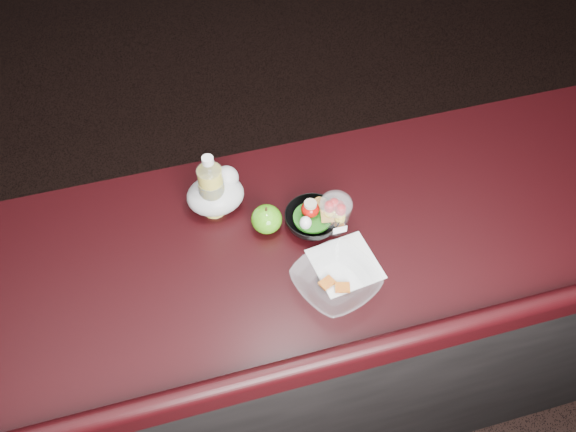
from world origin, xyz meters
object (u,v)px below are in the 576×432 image
object	(u,v)px
green_apple	(267,219)
fruit_cup	(335,213)
lemonade_bottle	(212,189)
snack_bowl	(312,219)
takeout_bowl	(336,281)

from	to	relation	value
green_apple	fruit_cup	bearing A→B (deg)	-15.05
lemonade_bottle	snack_bowl	xyz separation A→B (m)	(0.24, -0.12, -0.06)
fruit_cup	snack_bowl	distance (m)	0.07
fruit_cup	snack_bowl	size ratio (longest dim) A/B	0.69
lemonade_bottle	snack_bowl	world-z (taller)	lemonade_bottle
green_apple	snack_bowl	size ratio (longest dim) A/B	0.47
green_apple	snack_bowl	distance (m)	0.12
snack_bowl	takeout_bowl	xyz separation A→B (m)	(-0.00, -0.20, -0.00)
fruit_cup	takeout_bowl	bearing A→B (deg)	-107.34
takeout_bowl	green_apple	bearing A→B (deg)	117.81
lemonade_bottle	takeout_bowl	bearing A→B (deg)	-53.32
lemonade_bottle	takeout_bowl	world-z (taller)	lemonade_bottle
lemonade_bottle	green_apple	bearing A→B (deg)	-38.95
green_apple	takeout_bowl	size ratio (longest dim) A/B	0.33
lemonade_bottle	fruit_cup	bearing A→B (deg)	-26.19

